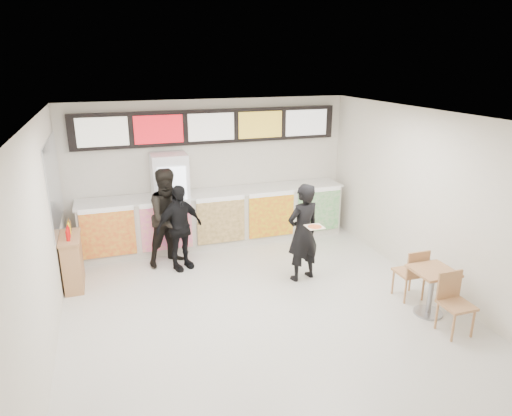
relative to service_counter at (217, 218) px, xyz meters
name	(u,v)px	position (x,y,z in m)	size (l,w,h in m)	color
floor	(266,315)	(0.00, -3.09, -0.57)	(7.00, 7.00, 0.00)	beige
ceiling	(267,119)	(0.00, -3.09, 2.43)	(7.00, 7.00, 0.00)	white
wall_back	(211,171)	(0.00, 0.41, 0.93)	(6.00, 6.00, 0.00)	silver
wall_left	(39,251)	(-3.00, -3.09, 0.93)	(7.00, 7.00, 0.00)	silver
wall_right	(438,204)	(3.00, -3.09, 0.93)	(7.00, 7.00, 0.00)	silver
service_counter	(217,218)	(0.00, 0.00, 0.00)	(5.56, 0.77, 1.14)	silver
menu_board	(211,127)	(0.00, 0.32, 1.88)	(5.50, 0.14, 0.70)	black
drinks_fridge	(171,202)	(-0.93, 0.02, 0.43)	(0.70, 0.67, 2.00)	white
mirror_panel	(54,183)	(-2.99, -0.64, 1.18)	(0.01, 2.00, 1.50)	#B2B7BF
customer_main	(303,233)	(1.04, -2.11, 0.31)	(0.64, 0.42, 1.77)	black
customer_left	(169,217)	(-1.08, -0.69, 0.36)	(0.91, 0.71, 1.87)	black
customer_mid	(179,228)	(-0.95, -0.99, 0.24)	(0.95, 0.40, 1.62)	black
pizza_slice	(315,226)	(1.04, -2.56, 0.58)	(0.36, 0.36, 0.02)	beige
cafe_table	(432,283)	(2.42, -3.84, -0.05)	(0.61, 1.53, 0.89)	tan
condiment_ledge	(73,261)	(-2.82, -1.13, -0.10)	(0.34, 0.83, 1.11)	tan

